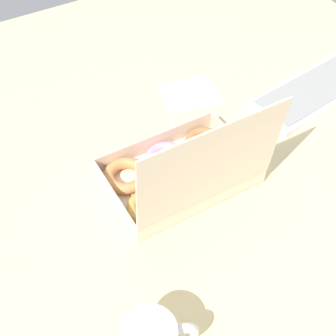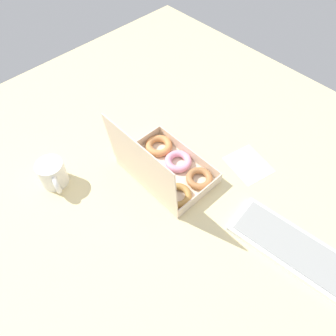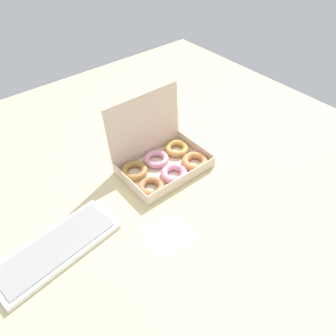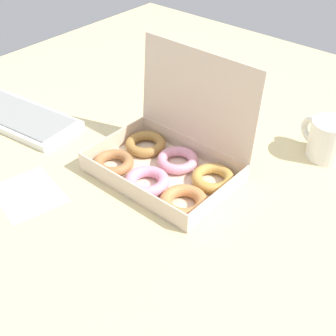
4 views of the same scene
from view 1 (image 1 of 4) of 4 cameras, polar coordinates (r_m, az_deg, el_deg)
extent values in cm
cube|color=beige|center=(108.31, 1.25, -2.81)|extent=(180.00, 180.00, 2.00)
cube|color=beige|center=(109.34, 1.27, -1.16)|extent=(33.06, 22.40, 0.40)
cube|color=beige|center=(114.18, 8.32, 2.77)|extent=(0.52, 22.23, 4.52)
cube|color=beige|center=(102.93, -6.52, -3.72)|extent=(0.52, 22.23, 4.52)
cube|color=beige|center=(113.93, -1.53, 3.27)|extent=(32.14, 0.57, 4.52)
cube|color=beige|center=(101.79, 4.46, -4.31)|extent=(32.14, 0.57, 4.52)
cube|color=beige|center=(90.94, 5.34, 0.27)|extent=(32.95, 2.49, 22.18)
torus|color=#AD7343|center=(115.41, 4.46, 3.18)|extent=(13.51, 13.51, 2.44)
torus|color=pink|center=(111.28, -0.23, 1.18)|extent=(14.51, 14.51, 2.68)
torus|color=#D48A4F|center=(108.14, -5.16, -0.92)|extent=(13.18, 13.18, 2.72)
torus|color=#AC7D3D|center=(109.50, 7.43, -0.38)|extent=(11.71, 11.71, 2.44)
torus|color=pink|center=(105.30, 2.74, -2.55)|extent=(13.54, 13.54, 2.39)
torus|color=gold|center=(102.07, -2.34, -4.83)|extent=(11.16, 11.16, 2.38)
cube|color=white|center=(137.21, 17.54, 8.97)|extent=(40.44, 19.44, 1.80)
cube|color=#999B97|center=(136.55, 17.64, 9.32)|extent=(37.06, 16.70, 0.40)
torus|color=white|center=(84.66, 1.33, -19.72)|extent=(7.43, 3.69, 7.24)
cylinder|color=black|center=(81.31, -2.35, -19.71)|extent=(8.44, 8.44, 0.59)
cube|color=white|center=(131.45, 2.63, 9.04)|extent=(17.90, 16.14, 0.15)
camera|label=2|loc=(0.92, 71.07, 32.86)|focal=35.00mm
camera|label=3|loc=(1.64, 8.75, 49.49)|focal=35.00mm
camera|label=4|loc=(1.27, -46.12, 29.48)|focal=50.00mm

